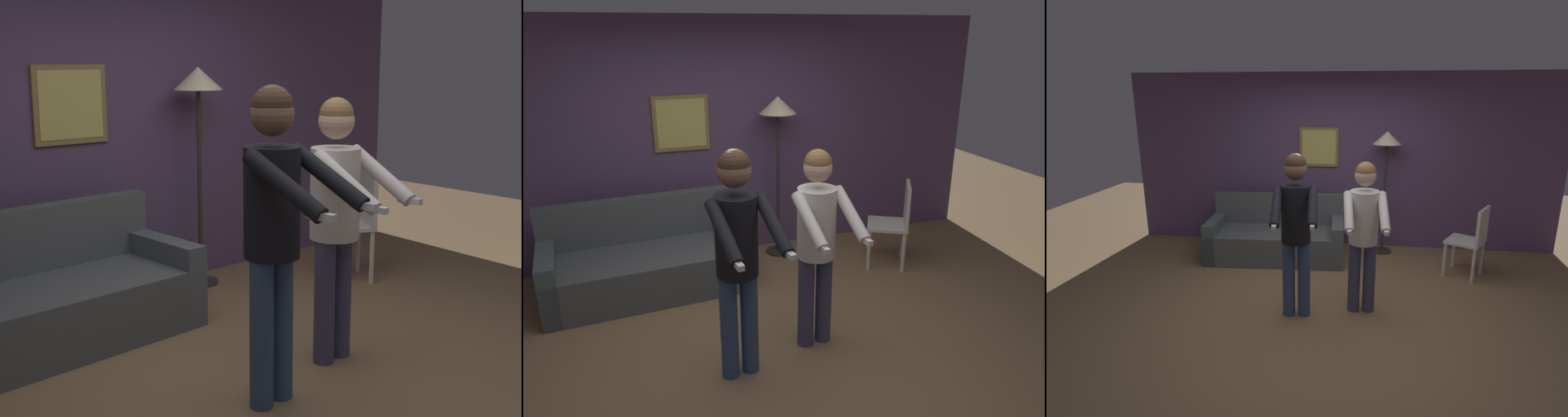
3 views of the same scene
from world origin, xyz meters
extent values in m
plane|color=olive|center=(0.00, 0.00, 0.00)|extent=(12.00, 12.00, 0.00)
cube|color=#584366|center=(0.00, 2.14, 1.30)|extent=(6.40, 0.06, 2.60)
cube|color=olive|center=(-0.32, 2.09, 1.52)|extent=(0.58, 0.02, 0.58)
cube|color=#D2C561|center=(-0.32, 2.08, 1.52)|extent=(0.50, 0.01, 0.50)
cube|color=#4E5253|center=(-0.85, 1.41, 0.21)|extent=(1.95, 0.96, 0.42)
cube|color=#4E5253|center=(-0.87, 1.76, 0.65)|extent=(1.90, 0.25, 0.45)
cube|color=#485657|center=(-1.71, 1.36, 0.29)|extent=(0.21, 0.86, 0.58)
cube|color=#505559|center=(0.02, 1.46, 0.29)|extent=(0.21, 0.86, 0.58)
cylinder|color=#332D28|center=(0.67, 1.85, 0.01)|extent=(0.28, 0.28, 0.02)
cylinder|color=#332D28|center=(0.67, 1.85, 0.82)|extent=(0.04, 0.04, 1.58)
cone|color=#F9EAB7|center=(0.67, 1.85, 1.70)|extent=(0.40, 0.40, 0.18)
cylinder|color=#344B73|center=(-0.39, -0.13, 0.42)|extent=(0.13, 0.13, 0.83)
cylinder|color=#344B73|center=(-0.23, -0.11, 0.42)|extent=(0.13, 0.13, 0.83)
cylinder|color=black|center=(-0.31, -0.12, 1.12)|extent=(0.30, 0.30, 0.59)
sphere|color=brown|center=(-0.31, -0.12, 1.58)|extent=(0.23, 0.23, 0.23)
sphere|color=#382314|center=(-0.31, -0.12, 1.62)|extent=(0.22, 0.22, 0.22)
cylinder|color=black|center=(-0.45, -0.37, 1.27)|extent=(0.14, 0.51, 0.32)
cube|color=white|center=(-0.43, -0.59, 1.15)|extent=(0.06, 0.15, 0.04)
cylinder|color=black|center=(-0.12, -0.33, 1.27)|extent=(0.14, 0.51, 0.32)
cube|color=white|center=(-0.09, -0.56, 1.15)|extent=(0.06, 0.15, 0.04)
cylinder|color=#444366|center=(0.29, 0.06, 0.39)|extent=(0.13, 0.13, 0.78)
cylinder|color=#444366|center=(0.45, 0.07, 0.39)|extent=(0.13, 0.13, 0.78)
cylinder|color=silver|center=(0.37, 0.07, 1.06)|extent=(0.30, 0.30, 0.55)
sphere|color=#D8AD8E|center=(0.37, 0.07, 1.50)|extent=(0.22, 0.22, 0.22)
sphere|color=brown|center=(0.37, 0.07, 1.53)|extent=(0.20, 0.20, 0.20)
cylinder|color=silver|center=(0.21, -0.15, 1.18)|extent=(0.13, 0.47, 0.33)
cube|color=white|center=(0.23, -0.36, 1.05)|extent=(0.05, 0.15, 0.04)
cylinder|color=silver|center=(0.55, -0.13, 1.18)|extent=(0.13, 0.47, 0.33)
cube|color=white|center=(0.57, -0.33, 1.05)|extent=(0.05, 0.15, 0.04)
cylinder|color=silver|center=(1.61, 1.41, 0.23)|extent=(0.04, 0.04, 0.45)
cylinder|color=silver|center=(1.43, 1.09, 0.23)|extent=(0.04, 0.04, 0.45)
cylinder|color=silver|center=(1.92, 1.23, 0.23)|extent=(0.04, 0.04, 0.45)
cylinder|color=silver|center=(1.74, 0.91, 0.23)|extent=(0.04, 0.04, 0.45)
cube|color=silver|center=(1.67, 1.16, 0.47)|extent=(0.57, 0.57, 0.03)
cube|color=silver|center=(1.84, 1.06, 0.70)|extent=(0.24, 0.38, 0.45)
camera|label=1|loc=(-2.79, -2.87, 1.88)|focal=50.00mm
camera|label=2|loc=(-1.08, -3.25, 2.48)|focal=35.00mm
camera|label=3|loc=(0.32, -3.97, 2.27)|focal=28.00mm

